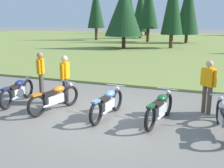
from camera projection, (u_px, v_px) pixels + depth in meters
name	position (u px, v px, depth m)	size (l,w,h in m)	color
ground_plane	(105.00, 117.00, 8.33)	(140.00, 140.00, 0.00)	slate
grass_moorland	(187.00, 44.00, 31.96)	(80.00, 44.00, 0.10)	olive
forest_treeline	(197.00, 6.00, 33.27)	(36.62, 30.16, 8.85)	#47331E
motorcycle_navy	(18.00, 91.00, 9.65)	(0.64, 2.10, 0.88)	black
motorcycle_orange	(55.00, 98.00, 8.83)	(0.83, 2.04, 0.88)	black
motorcycle_sky_blue	(107.00, 103.00, 8.25)	(0.62, 2.10, 0.88)	black
motorcycle_british_green	(160.00, 108.00, 7.82)	(0.62, 2.09, 0.88)	black
motorcycle_silver	(224.00, 117.00, 7.11)	(0.65, 2.09, 0.88)	black
rider_with_back_turned	(208.00, 84.00, 8.49)	(0.48, 0.38, 1.67)	#4C4233
rider_near_row_end	(65.00, 76.00, 9.58)	(0.28, 0.54, 1.67)	#2D2D38
rider_checking_bike	(41.00, 72.00, 10.44)	(0.34, 0.52, 1.67)	#4C4233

